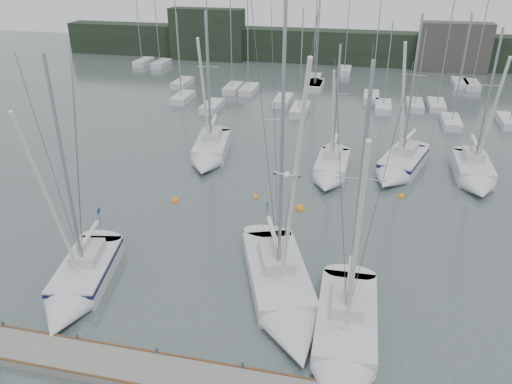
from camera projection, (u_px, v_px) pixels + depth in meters
ground at (224, 309)px, 25.99m from camera, size 160.00×160.00×0.00m
dock at (192, 379)px, 21.53m from camera, size 24.00×2.00×0.40m
far_treeline at (332, 47)px, 79.02m from camera, size 90.00×4.00×5.00m
far_building_left at (207, 34)px, 80.56m from camera, size 12.00×3.00×8.00m
far_building_right at (454, 47)px, 73.27m from camera, size 10.00×3.00×7.00m
mast_forest at (324, 91)px, 62.86m from camera, size 57.18×26.09×14.28m
sailboat_near_left at (77, 287)px, 26.78m from camera, size 4.12×8.62×13.58m
sailboat_near_center at (285, 301)px, 25.76m from camera, size 6.49×10.94×16.54m
sailboat_near_right at (344, 349)px, 22.67m from camera, size 3.01×9.81×14.24m
sailboat_mid_b at (209, 154)px, 43.63m from camera, size 3.99×9.03×13.22m
sailboat_mid_c at (330, 172)px, 40.20m from camera, size 2.70×7.30×11.26m
sailboat_mid_d at (398, 168)px, 40.86m from camera, size 5.24×8.84×13.47m
sailboat_mid_e at (475, 176)px, 39.43m from camera, size 2.70×7.67×12.65m
buoy_a at (256, 197)px, 37.47m from camera, size 0.46×0.46×0.46m
buoy_b at (300, 209)px, 35.82m from camera, size 0.70×0.70×0.70m
buoy_c at (175, 201)px, 36.95m from camera, size 0.61×0.61×0.61m
seagull at (287, 175)px, 20.95m from camera, size 1.11×0.50×0.22m
buoy_d at (401, 197)px, 37.58m from camera, size 0.53×0.53×0.53m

